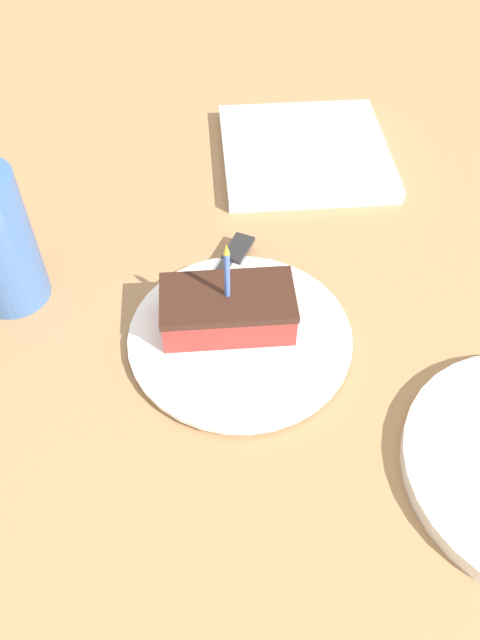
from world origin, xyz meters
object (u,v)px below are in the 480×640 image
plate (240,337)px  cake_slice (228,309)px  marble_board (305,152)px  fork (216,279)px

plate → cake_slice: cake_slice is taller
marble_board → fork: bearing=150.6°
plate → fork: bearing=14.4°
plate → cake_slice: size_ratio=1.71×
plate → marble_board: (0.31, -0.11, 0.00)m
plate → fork: (0.08, 0.02, 0.01)m
fork → marble_board: bearing=-29.4°
cake_slice → fork: 0.07m
fork → marble_board: marble_board is taller
cake_slice → fork: bearing=8.0°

